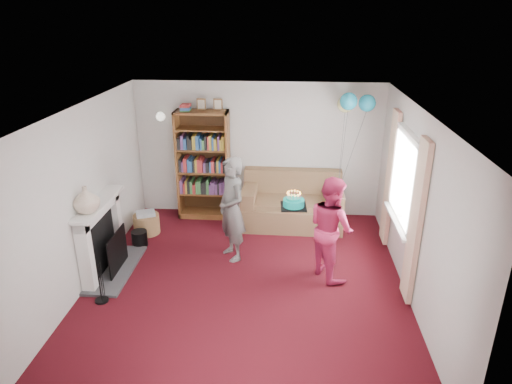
# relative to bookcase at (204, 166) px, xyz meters

# --- Properties ---
(ground) EXTENTS (5.00, 5.00, 0.00)m
(ground) POSITION_rel_bookcase_xyz_m (0.99, -2.30, -0.98)
(ground) COLOR #34070A
(ground) RESTS_ON ground
(wall_back) EXTENTS (4.50, 0.02, 2.50)m
(wall_back) POSITION_rel_bookcase_xyz_m (0.99, 0.21, 0.27)
(wall_back) COLOR silver
(wall_back) RESTS_ON ground
(wall_left) EXTENTS (0.02, 5.00, 2.50)m
(wall_left) POSITION_rel_bookcase_xyz_m (-1.27, -2.30, 0.27)
(wall_left) COLOR silver
(wall_left) RESTS_ON ground
(wall_right) EXTENTS (0.02, 5.00, 2.50)m
(wall_right) POSITION_rel_bookcase_xyz_m (3.25, -2.30, 0.27)
(wall_right) COLOR silver
(wall_right) RESTS_ON ground
(ceiling) EXTENTS (4.50, 5.00, 0.01)m
(ceiling) POSITION_rel_bookcase_xyz_m (0.99, -2.30, 1.52)
(ceiling) COLOR white
(ceiling) RESTS_ON wall_back
(fireplace) EXTENTS (0.55, 1.80, 1.12)m
(fireplace) POSITION_rel_bookcase_xyz_m (-1.10, -2.11, -0.47)
(fireplace) COLOR #3F3F42
(fireplace) RESTS_ON ground
(window_bay) EXTENTS (0.14, 2.02, 2.20)m
(window_bay) POSITION_rel_bookcase_xyz_m (3.20, -1.70, 0.22)
(window_bay) COLOR white
(window_bay) RESTS_ON ground
(wall_sconce) EXTENTS (0.16, 0.23, 0.16)m
(wall_sconce) POSITION_rel_bookcase_xyz_m (-0.76, 0.06, 0.90)
(wall_sconce) COLOR gold
(wall_sconce) RESTS_ON ground
(bookcase) EXTENTS (0.95, 0.42, 2.22)m
(bookcase) POSITION_rel_bookcase_xyz_m (0.00, 0.00, 0.00)
(bookcase) COLOR #472B14
(bookcase) RESTS_ON ground
(sofa) EXTENTS (1.78, 0.94, 0.94)m
(sofa) POSITION_rel_bookcase_xyz_m (1.64, -0.23, -0.63)
(sofa) COLOR brown
(sofa) RESTS_ON ground
(wicker_basket) EXTENTS (0.45, 0.45, 0.40)m
(wicker_basket) POSITION_rel_bookcase_xyz_m (-0.90, -0.84, -0.80)
(wicker_basket) COLOR olive
(wicker_basket) RESTS_ON ground
(person_striped) EXTENTS (0.66, 0.72, 1.65)m
(person_striped) POSITION_rel_bookcase_xyz_m (0.71, -1.55, -0.16)
(person_striped) COLOR black
(person_striped) RESTS_ON ground
(person_magenta) EXTENTS (0.87, 0.93, 1.53)m
(person_magenta) POSITION_rel_bookcase_xyz_m (2.19, -1.96, -0.22)
(person_magenta) COLOR #B72450
(person_magenta) RESTS_ON ground
(birthday_cake) EXTENTS (0.36, 0.36, 0.22)m
(birthday_cake) POSITION_rel_bookcase_xyz_m (1.65, -1.99, 0.17)
(birthday_cake) COLOR black
(birthday_cake) RESTS_ON ground
(balloons) EXTENTS (0.61, 0.67, 1.74)m
(balloons) POSITION_rel_bookcase_xyz_m (2.61, -0.19, 1.24)
(balloons) COLOR #3F3F3F
(balloons) RESTS_ON ground
(mantel_vase) EXTENTS (0.43, 0.43, 0.37)m
(mantel_vase) POSITION_rel_bookcase_xyz_m (-1.13, -2.45, 0.33)
(mantel_vase) COLOR beige
(mantel_vase) RESTS_ON fireplace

